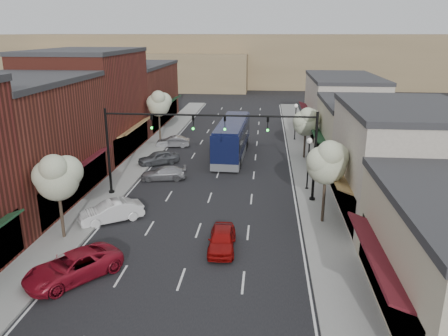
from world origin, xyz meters
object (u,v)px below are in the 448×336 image
(parked_car_e, at_px, (173,142))
(parked_car_c, at_px, (164,173))
(signal_mast_right, at_px, (284,143))
(signal_mast_left, at_px, (137,139))
(parked_car_a, at_px, (73,267))
(parked_car_b, at_px, (111,212))
(lamp_post_far, at_px, (296,116))
(tree_left_near, at_px, (57,176))
(red_hatchback, at_px, (222,239))
(tree_right_far, at_px, (306,121))
(coach_bus, at_px, (232,138))
(parked_car_d, at_px, (158,158))
(lamp_post_near, at_px, (309,155))
(tree_left_far, at_px, (159,103))
(tree_right_near, at_px, (327,161))

(parked_car_e, bearing_deg, parked_car_c, 0.36)
(signal_mast_right, bearing_deg, parked_car_e, 127.42)
(signal_mast_left, distance_m, parked_car_a, 13.07)
(parked_car_b, bearing_deg, parked_car_a, -30.00)
(lamp_post_far, distance_m, parked_car_a, 35.24)
(tree_left_near, height_order, red_hatchback, tree_left_near)
(parked_car_c, bearing_deg, tree_right_far, 112.06)
(tree_left_near, bearing_deg, parked_car_b, 55.22)
(coach_bus, xyz_separation_m, parked_car_d, (-7.00, -3.70, -1.27))
(coach_bus, bearing_deg, signal_mast_right, -66.38)
(red_hatchback, bearing_deg, lamp_post_near, 59.56)
(parked_car_b, bearing_deg, lamp_post_near, 84.47)
(tree_left_far, bearing_deg, lamp_post_far, 7.30)
(coach_bus, bearing_deg, lamp_post_near, -52.21)
(red_hatchback, bearing_deg, tree_right_far, 70.44)
(parked_car_d, bearing_deg, tree_left_far, 159.57)
(lamp_post_far, xyz_separation_m, coach_bus, (-7.00, -7.73, -1.05))
(red_hatchback, relative_size, parked_car_d, 0.97)
(tree_left_near, height_order, lamp_post_near, tree_left_near)
(coach_bus, distance_m, parked_car_e, 7.80)
(signal_mast_right, xyz_separation_m, signal_mast_left, (-11.24, 0.00, 0.00))
(red_hatchback, bearing_deg, parked_car_c, 115.49)
(tree_left_near, relative_size, red_hatchback, 1.45)
(signal_mast_left, relative_size, parked_car_c, 2.04)
(parked_car_d, bearing_deg, tree_right_far, 70.27)
(tree_right_near, xyz_separation_m, parked_car_a, (-14.03, -8.42, -3.74))
(tree_right_far, distance_m, tree_left_far, 17.66)
(tree_right_near, bearing_deg, coach_bus, 114.81)
(signal_mast_left, xyz_separation_m, tree_right_far, (13.97, 11.95, -0.63))
(tree_left_near, height_order, parked_car_c, tree_left_near)
(signal_mast_right, distance_m, parked_car_e, 19.86)
(signal_mast_right, relative_size, parked_car_c, 2.04)
(lamp_post_near, height_order, parked_car_c, lamp_post_near)
(tree_left_far, distance_m, parked_car_a, 30.78)
(signal_mast_right, height_order, tree_left_far, signal_mast_right)
(parked_car_a, xyz_separation_m, parked_car_e, (-0.52, 27.92, -0.10))
(parked_car_a, xyz_separation_m, parked_car_b, (-0.52, 7.38, 0.00))
(signal_mast_right, height_order, parked_car_d, signal_mast_right)
(signal_mast_left, bearing_deg, tree_right_near, -16.19)
(tree_right_far, bearing_deg, signal_mast_right, -102.85)
(lamp_post_far, height_order, parked_car_c, lamp_post_far)
(parked_car_a, bearing_deg, tree_right_near, 69.87)
(parked_car_d, bearing_deg, signal_mast_right, 21.26)
(tree_right_near, xyz_separation_m, lamp_post_near, (-0.55, 6.56, -1.45))
(parked_car_d, bearing_deg, parked_car_c, -13.75)
(red_hatchback, distance_m, parked_car_a, 8.51)
(tree_left_near, bearing_deg, lamp_post_far, 60.22)
(tree_right_far, distance_m, parked_car_c, 15.57)
(tree_left_near, xyz_separation_m, parked_car_c, (3.61, 12.13, -3.64))
(lamp_post_far, relative_size, parked_car_b, 1.02)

